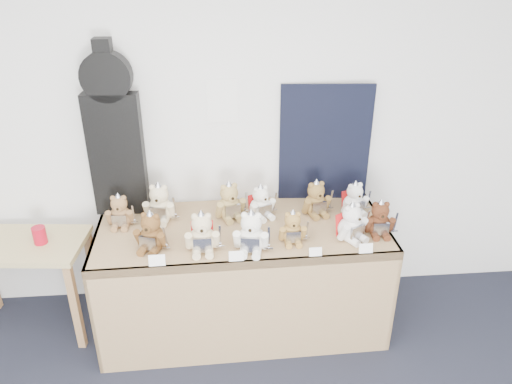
{
  "coord_description": "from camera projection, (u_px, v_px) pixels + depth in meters",
  "views": [
    {
      "loc": [
        0.45,
        -0.81,
        2.55
      ],
      "look_at": [
        0.69,
        1.97,
        1.13
      ],
      "focal_mm": 35.0,
      "sensor_mm": 36.0,
      "label": 1
    }
  ],
  "objects": [
    {
      "name": "side_table",
      "position": [
        22.0,
        258.0,
        3.41
      ],
      "size": [
        0.91,
        0.56,
        0.72
      ],
      "rotation": [
        0.0,
        0.0,
        -0.1
      ],
      "color": "tan",
      "rests_on": "floor"
    },
    {
      "name": "teddy_back_end",
      "position": [
        354.0,
        200.0,
        3.49
      ],
      "size": [
        0.22,
        0.2,
        0.26
      ],
      "rotation": [
        0.0,
        0.0,
        0.28
      ],
      "color": "white",
      "rests_on": "display_table"
    },
    {
      "name": "teddy_front_end",
      "position": [
        380.0,
        220.0,
        3.23
      ],
      "size": [
        0.22,
        0.18,
        0.27
      ],
      "rotation": [
        0.0,
        0.0,
        -0.05
      ],
      "color": "#4D2A1A",
      "rests_on": "display_table"
    },
    {
      "name": "entry_card_d",
      "position": [
        366.0,
        248.0,
        3.07
      ],
      "size": [
        0.09,
        0.02,
        0.06
      ],
      "primitive_type": "cube",
      "rotation": [
        -0.24,
        0.0,
        0.02
      ],
      "color": "white",
      "rests_on": "display_table"
    },
    {
      "name": "entry_card_b",
      "position": [
        236.0,
        256.0,
        2.99
      ],
      "size": [
        0.09,
        0.02,
        0.06
      ],
      "primitive_type": "cube",
      "rotation": [
        -0.24,
        0.0,
        0.02
      ],
      "color": "white",
      "rests_on": "display_table"
    },
    {
      "name": "entry_card_a",
      "position": [
        157.0,
        260.0,
        2.94
      ],
      "size": [
        0.1,
        0.02,
        0.07
      ],
      "primitive_type": "cube",
      "rotation": [
        -0.24,
        0.0,
        0.02
      ],
      "color": "white",
      "rests_on": "display_table"
    },
    {
      "name": "teddy_back_left",
      "position": [
        160.0,
        204.0,
        3.39
      ],
      "size": [
        0.25,
        0.21,
        0.3
      ],
      "rotation": [
        0.0,
        0.0,
        -0.15
      ],
      "color": "beige",
      "rests_on": "display_table"
    },
    {
      "name": "teddy_back_far_left",
      "position": [
        120.0,
        212.0,
        3.33
      ],
      "size": [
        0.21,
        0.17,
        0.26
      ],
      "rotation": [
        0.0,
        0.0,
        -0.02
      ],
      "color": "olive",
      "rests_on": "display_table"
    },
    {
      "name": "navy_board",
      "position": [
        325.0,
        144.0,
        3.55
      ],
      "size": [
        0.65,
        0.07,
        0.86
      ],
      "primitive_type": "cube",
      "rotation": [
        0.0,
        0.0,
        -0.07
      ],
      "color": "black",
      "rests_on": "display_table"
    },
    {
      "name": "teddy_front_right",
      "position": [
        293.0,
        228.0,
        3.16
      ],
      "size": [
        0.2,
        0.16,
        0.24
      ],
      "rotation": [
        0.0,
        0.0,
        -0.0
      ],
      "color": "olive",
      "rests_on": "display_table"
    },
    {
      "name": "teddy_front_left",
      "position": [
        202.0,
        234.0,
        3.06
      ],
      "size": [
        0.24,
        0.2,
        0.3
      ],
      "rotation": [
        0.0,
        0.0,
        0.02
      ],
      "color": "beige",
      "rests_on": "display_table"
    },
    {
      "name": "room_shell",
      "position": [
        222.0,
        101.0,
        3.38
      ],
      "size": [
        6.0,
        6.0,
        6.0
      ],
      "color": "white",
      "rests_on": "floor"
    },
    {
      "name": "red_cup",
      "position": [
        40.0,
        235.0,
        3.32
      ],
      "size": [
        0.09,
        0.09,
        0.12
      ],
      "primitive_type": "cylinder",
      "color": "#AC0B20",
      "rests_on": "side_table"
    },
    {
      "name": "teddy_front_centre",
      "position": [
        251.0,
        234.0,
        3.05
      ],
      "size": [
        0.25,
        0.22,
        0.3
      ],
      "rotation": [
        0.0,
        0.0,
        -0.18
      ],
      "color": "white",
      "rests_on": "display_table"
    },
    {
      "name": "entry_card_c",
      "position": [
        315.0,
        252.0,
        3.04
      ],
      "size": [
        0.08,
        0.02,
        0.06
      ],
      "primitive_type": "cube",
      "rotation": [
        -0.24,
        0.0,
        0.02
      ],
      "color": "white",
      "rests_on": "display_table"
    },
    {
      "name": "teddy_back_centre_right",
      "position": [
        261.0,
        203.0,
        3.44
      ],
      "size": [
        0.22,
        0.21,
        0.27
      ],
      "rotation": [
        0.0,
        0.0,
        0.45
      ],
      "color": "white",
      "rests_on": "display_table"
    },
    {
      "name": "guitar_case",
      "position": [
        114.0,
        133.0,
        3.3
      ],
      "size": [
        0.37,
        0.12,
        1.2
      ],
      "rotation": [
        0.0,
        0.0,
        -0.05
      ],
      "color": "black",
      "rests_on": "display_table"
    },
    {
      "name": "teddy_front_far_left",
      "position": [
        151.0,
        233.0,
        3.07
      ],
      "size": [
        0.23,
        0.22,
        0.29
      ],
      "rotation": [
        0.0,
        0.0,
        -0.31
      ],
      "color": "brown",
      "rests_on": "display_table"
    },
    {
      "name": "teddy_back_centre_left",
      "position": [
        230.0,
        202.0,
        3.43
      ],
      "size": [
        0.24,
        0.22,
        0.29
      ],
      "rotation": [
        0.0,
        0.0,
        0.31
      ],
      "color": "tan",
      "rests_on": "display_table"
    },
    {
      "name": "display_table",
      "position": [
        243.0,
        255.0,
        3.36
      ],
      "size": [
        1.97,
        0.85,
        0.81
      ],
      "rotation": [
        0.0,
        0.0,
        0.02
      ],
      "color": "#926E4A",
      "rests_on": "floor"
    },
    {
      "name": "teddy_back_right",
      "position": [
        316.0,
        199.0,
        3.47
      ],
      "size": [
        0.24,
        0.21,
        0.28
      ],
      "rotation": [
        0.0,
        0.0,
        0.24
      ],
      "color": "brown",
      "rests_on": "display_table"
    },
    {
      "name": "teddy_front_far_right",
      "position": [
        352.0,
        223.0,
        3.18
      ],
      "size": [
        0.24,
        0.23,
        0.28
      ],
      "rotation": [
        0.0,
        0.0,
        0.52
      ],
      "color": "silver",
      "rests_on": "display_table"
    }
  ]
}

